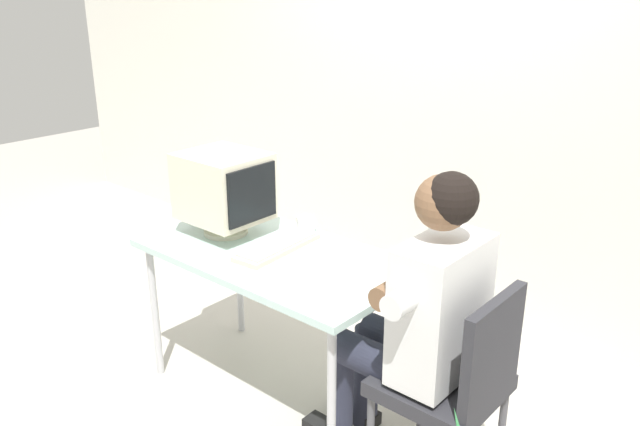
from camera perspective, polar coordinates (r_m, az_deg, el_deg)
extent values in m
plane|color=#B2ADA3|center=(3.26, -3.66, -15.39)|extent=(12.00, 12.00, 0.00)
cube|color=silver|center=(3.66, 15.32, 13.24)|extent=(8.00, 0.10, 3.00)
cylinder|color=#B7B7BC|center=(3.31, -14.35, -8.37)|extent=(0.04, 0.04, 0.70)
cylinder|color=#B7B7BC|center=(2.58, 1.02, -16.53)|extent=(0.04, 0.04, 0.70)
cylinder|color=#B7B7BC|center=(3.61, -7.13, -5.36)|extent=(0.04, 0.04, 0.70)
cylinder|color=#B7B7BC|center=(2.96, 8.10, -11.51)|extent=(0.04, 0.04, 0.70)
cube|color=silver|center=(2.91, -3.98, -3.76)|extent=(1.25, 0.68, 0.03)
cylinder|color=beige|center=(3.14, -8.30, -1.59)|extent=(0.21, 0.21, 0.02)
cylinder|color=beige|center=(3.12, -8.33, -0.90)|extent=(0.06, 0.06, 0.06)
cube|color=beige|center=(3.06, -8.51, 2.36)|extent=(0.38, 0.34, 0.31)
cube|color=black|center=(2.92, -6.00, 1.62)|extent=(0.01, 0.29, 0.26)
cube|color=beige|center=(2.92, -3.80, -3.04)|extent=(0.18, 0.46, 0.02)
cube|color=beige|center=(2.91, -3.80, -2.76)|extent=(0.15, 0.41, 0.01)
cylinder|color=#4C4C51|center=(2.91, 8.94, -15.59)|extent=(0.03, 0.03, 0.41)
cube|color=#2D2D33|center=(2.58, 10.53, -14.69)|extent=(0.43, 0.43, 0.06)
cube|color=#2D2D33|center=(2.38, 14.97, -11.67)|extent=(0.04, 0.39, 0.40)
cube|color=silver|center=(2.42, 10.59, -8.34)|extent=(0.22, 0.40, 0.53)
sphere|color=brown|center=(2.27, 10.81, 0.91)|extent=(0.20, 0.20, 0.20)
sphere|color=black|center=(2.25, 11.50, 1.23)|extent=(0.19, 0.19, 0.19)
cylinder|color=#262838|center=(2.58, 5.32, -13.02)|extent=(0.39, 0.14, 0.14)
cylinder|color=#262838|center=(2.71, 7.60, -11.39)|extent=(0.39, 0.14, 0.14)
cylinder|color=#262838|center=(2.81, 1.79, -15.80)|extent=(0.11, 0.11, 0.49)
cylinder|color=#262838|center=(2.93, 4.09, -14.21)|extent=(0.11, 0.11, 0.49)
cube|color=black|center=(3.08, 3.06, -17.09)|extent=(0.24, 0.09, 0.06)
cylinder|color=silver|center=(2.20, 7.27, -7.72)|extent=(0.09, 0.14, 0.09)
cylinder|color=silver|center=(2.56, 12.99, -3.98)|extent=(0.09, 0.14, 0.09)
cylinder|color=brown|center=(2.45, 7.87, -6.01)|extent=(0.09, 0.40, 0.09)
cylinder|color=white|center=(3.09, -1.27, -1.09)|extent=(0.09, 0.09, 0.09)
torus|color=white|center=(3.12, -0.68, -0.85)|extent=(0.06, 0.01, 0.06)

